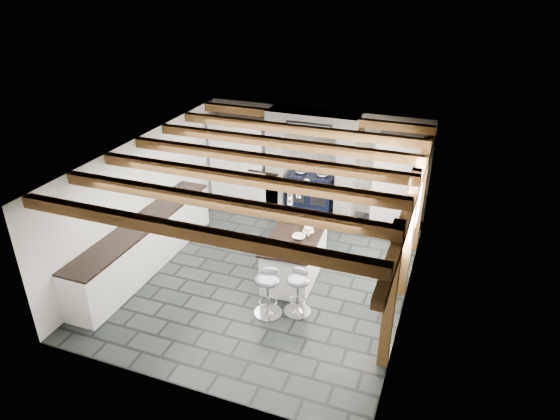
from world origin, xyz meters
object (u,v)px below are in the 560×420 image
at_px(range_cooker, 311,192).
at_px(bar_stool_near, 298,286).
at_px(kitchen_island, 295,255).
at_px(bar_stool_far, 268,287).

distance_m(range_cooker, bar_stool_near, 3.72).
height_order(range_cooker, kitchen_island, kitchen_island).
relative_size(range_cooker, bar_stool_far, 1.18).
distance_m(bar_stool_near, bar_stool_far, 0.49).
distance_m(kitchen_island, bar_stool_near, 1.09).
relative_size(range_cooker, bar_stool_near, 1.22).
bearing_deg(range_cooker, kitchen_island, -78.90).
relative_size(bar_stool_near, bar_stool_far, 0.97).
xyz_separation_m(kitchen_island, bar_stool_far, (-0.04, -1.21, 0.10)).
bearing_deg(bar_stool_near, kitchen_island, 118.22).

